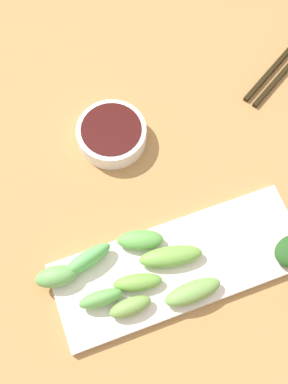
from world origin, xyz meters
name	(u,v)px	position (x,y,z in m)	size (l,w,h in m)	color
tabletop	(166,221)	(0.00, 0.00, 0.01)	(2.10, 2.10, 0.02)	#A47B45
sauce_bowl	(112,134)	(-0.16, -0.03, 0.04)	(0.11, 0.11, 0.03)	white
serving_plate	(180,265)	(0.08, -0.01, 0.03)	(0.14, 0.38, 0.01)	silver
broccoli_stalk_0	(87,260)	(0.03, -0.14, 0.05)	(0.02, 0.08, 0.03)	#5CBB5A
broccoli_stalk_2	(138,282)	(0.08, -0.08, 0.04)	(0.03, 0.07, 0.02)	#6FA742
broccoli_stalk_3	(193,292)	(0.12, -0.01, 0.04)	(0.03, 0.09, 0.02)	#71A54D
broccoli_stalk_4	(101,299)	(0.09, -0.14, 0.05)	(0.02, 0.06, 0.03)	#63B152
broccoli_stalk_5	(140,240)	(0.03, -0.05, 0.04)	(0.03, 0.07, 0.02)	#5EAA49
broccoli_stalk_6	(171,256)	(0.06, -0.02, 0.04)	(0.03, 0.09, 0.03)	#6FA943
broccoli_stalk_7	(56,276)	(0.04, -0.19, 0.05)	(0.03, 0.06, 0.03)	#66AB55
broccoli_stalk_8	(130,307)	(0.11, -0.10, 0.04)	(0.03, 0.06, 0.02)	#74A14A
chopsticks	(286,61)	(-0.21, 0.31, 0.02)	(0.14, 0.21, 0.01)	black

